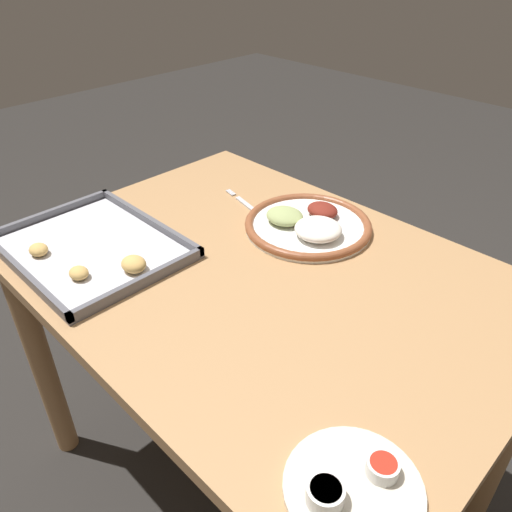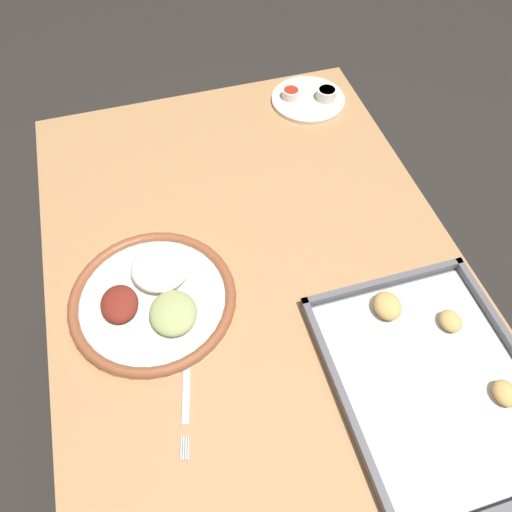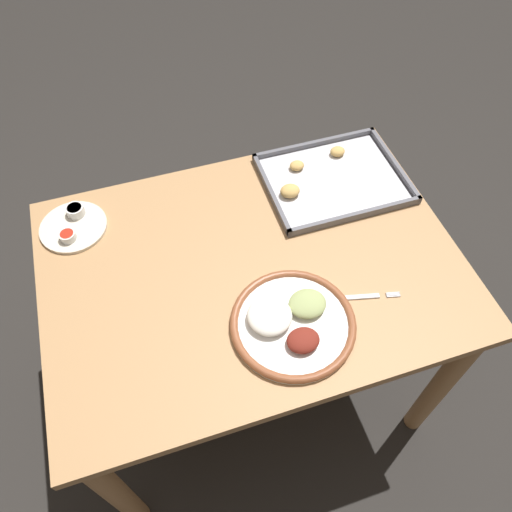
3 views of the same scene
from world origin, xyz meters
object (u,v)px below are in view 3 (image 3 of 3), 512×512
Objects in this scene: saucer_plate at (73,225)px; baking_tray at (330,179)px; dinner_plate at (292,322)px; fork at (358,297)px.

baking_tray is (0.74, -0.05, -0.00)m from saucer_plate.
saucer_plate is 0.74m from baking_tray.
dinner_plate is 0.75× the size of baking_tray.
dinner_plate is 0.50m from baking_tray.
fork is at bearing 6.38° from dinner_plate.
dinner_plate is 1.60× the size of fork.
saucer_plate reaches higher than fork.
dinner_plate is at bearing -160.37° from fork.
saucer_plate is 0.45× the size of baking_tray.
dinner_plate is at bearing -45.11° from saucer_plate.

